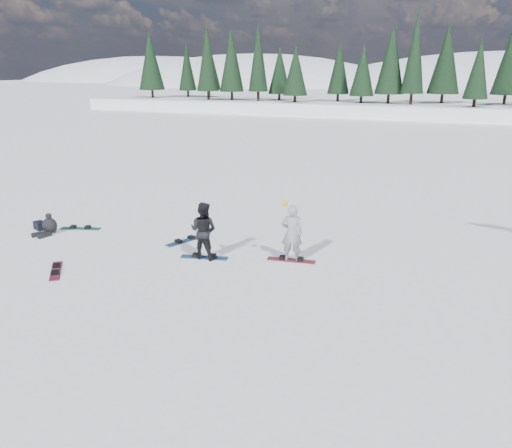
# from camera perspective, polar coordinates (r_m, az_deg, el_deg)

# --- Properties ---
(ground) EXTENTS (420.00, 420.00, 0.00)m
(ground) POSITION_cam_1_polar(r_m,az_deg,el_deg) (14.92, -3.69, -5.19)
(ground) COLOR white
(ground) RESTS_ON ground
(alpine_backdrop) EXTENTS (412.50, 227.00, 53.20)m
(alpine_backdrop) POSITION_cam_1_polar(r_m,az_deg,el_deg) (203.27, 17.48, 11.02)
(alpine_backdrop) COLOR white
(alpine_backdrop) RESTS_ON ground
(snowboarder_woman) EXTENTS (0.75, 0.59, 1.95)m
(snowboarder_woman) POSITION_cam_1_polar(r_m,az_deg,el_deg) (15.26, 4.11, -1.02)
(snowboarder_woman) COLOR gray
(snowboarder_woman) RESTS_ON ground
(snowboarder_man) EXTENTS (0.89, 0.69, 1.82)m
(snowboarder_man) POSITION_cam_1_polar(r_m,az_deg,el_deg) (15.54, -6.03, -0.74)
(snowboarder_man) COLOR black
(snowboarder_man) RESTS_ON ground
(seated_rider) EXTENTS (0.68, 0.99, 0.76)m
(seated_rider) POSITION_cam_1_polar(r_m,az_deg,el_deg) (19.44, -22.61, -0.20)
(seated_rider) COLOR black
(seated_rider) RESTS_ON ground
(gear_bag) EXTENTS (0.53, 0.45, 0.30)m
(gear_bag) POSITION_cam_1_polar(r_m,az_deg,el_deg) (20.13, -23.50, -0.17)
(gear_bag) COLOR black
(gear_bag) RESTS_ON ground
(snowboard_woman) EXTENTS (1.52, 0.49, 0.03)m
(snowboard_woman) POSITION_cam_1_polar(r_m,az_deg,el_deg) (15.57, 4.05, -4.16)
(snowboard_woman) COLOR maroon
(snowboard_woman) RESTS_ON ground
(snowboard_man) EXTENTS (1.52, 0.63, 0.03)m
(snowboard_man) POSITION_cam_1_polar(r_m,az_deg,el_deg) (15.84, -5.93, -3.82)
(snowboard_man) COLOR #1A4E92
(snowboard_man) RESTS_ON ground
(snowboard_loose_c) EXTENTS (1.51, 0.72, 0.03)m
(snowboard_loose_c) POSITION_cam_1_polar(r_m,az_deg,el_deg) (19.67, -19.41, -0.50)
(snowboard_loose_c) COLOR #177781
(snowboard_loose_c) RESTS_ON ground
(snowboard_loose_a) EXTENTS (0.82, 1.50, 0.03)m
(snowboard_loose_a) POSITION_cam_1_polar(r_m,az_deg,el_deg) (17.41, -8.12, -1.92)
(snowboard_loose_a) COLOR navy
(snowboard_loose_a) RESTS_ON ground
(snowboard_loose_b) EXTENTS (1.16, 1.34, 0.03)m
(snowboard_loose_b) POSITION_cam_1_polar(r_m,az_deg,el_deg) (15.87, -21.89, -5.00)
(snowboard_loose_b) COLOR maroon
(snowboard_loose_b) RESTS_ON ground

